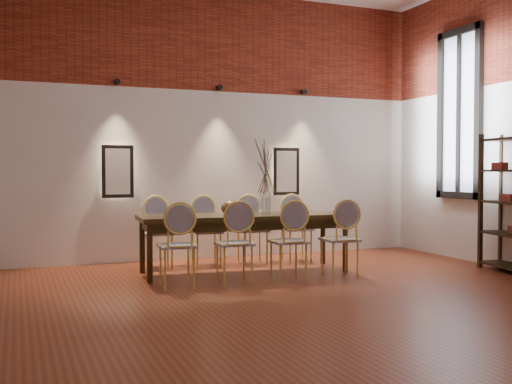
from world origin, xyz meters
name	(u,v)px	position (x,y,z in m)	size (l,w,h in m)	color
floor	(313,308)	(0.00, 0.00, -0.01)	(7.00, 7.00, 0.02)	brown
wall_back	(204,125)	(0.00, 3.55, 2.00)	(7.00, 0.10, 4.00)	silver
brick_band_back	(205,40)	(0.00, 3.48, 3.25)	(7.00, 0.02, 1.50)	maroon
niche_left	(117,171)	(-1.30, 3.45, 1.30)	(0.36, 0.06, 0.66)	#FFEAC6
niche_right	(285,171)	(1.30, 3.45, 1.30)	(0.36, 0.06, 0.66)	#FFEAC6
spot_fixture_left	(117,82)	(-1.30, 3.42, 2.55)	(0.08, 0.08, 0.10)	black
spot_fixture_mid	(219,87)	(0.20, 3.42, 2.55)	(0.08, 0.08, 0.10)	black
spot_fixture_right	(304,92)	(1.60, 3.42, 2.55)	(0.08, 0.08, 0.10)	black
window_glass	(460,114)	(3.46, 2.00, 2.15)	(0.02, 0.78, 2.38)	silver
window_frame	(459,114)	(3.44, 2.00, 2.15)	(0.08, 0.90, 2.50)	black
window_mullion	(459,114)	(3.44, 2.00, 2.15)	(0.06, 0.06, 2.40)	black
dining_table	(244,243)	(0.09, 2.09, 0.38)	(2.68, 0.86, 0.75)	#34230D
chair_near_a	(177,246)	(-0.96, 1.45, 0.47)	(0.44, 0.44, 0.94)	#E0C860
chair_near_b	(234,243)	(-0.29, 1.41, 0.47)	(0.44, 0.44, 0.94)	#E0C860
chair_near_c	(289,241)	(0.38, 1.36, 0.47)	(0.44, 0.44, 0.94)	#E0C860
chair_near_d	(340,239)	(1.05, 1.31, 0.47)	(0.44, 0.44, 0.94)	#E0C860
chair_far_a	(158,233)	(-0.86, 2.87, 0.47)	(0.44, 0.44, 0.94)	#E0C860
chair_far_b	(206,232)	(-0.19, 2.82, 0.47)	(0.44, 0.44, 0.94)	#E0C860
chair_far_c	(253,230)	(0.48, 2.78, 0.47)	(0.44, 0.44, 0.94)	#E0C860
chair_far_d	(297,229)	(1.15, 2.73, 0.47)	(0.44, 0.44, 0.94)	#E0C860
vase	(265,202)	(0.37, 2.07, 0.90)	(0.14, 0.14, 0.30)	silver
dried_branches	(265,168)	(0.37, 2.07, 1.35)	(0.50, 0.50, 0.70)	brown
bowl	(230,208)	(-0.11, 2.05, 0.84)	(0.24, 0.24, 0.18)	#593616
book	(239,213)	(0.07, 2.22, 0.77)	(0.26, 0.18, 0.03)	#8A1A78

